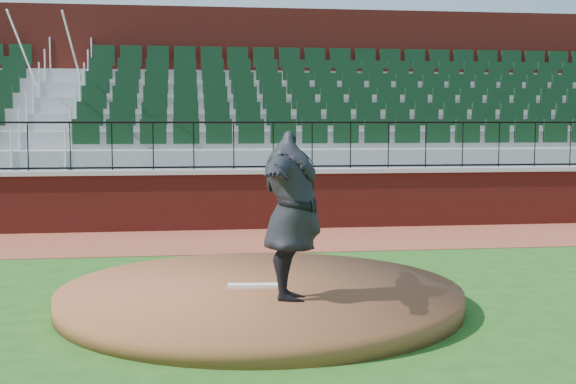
% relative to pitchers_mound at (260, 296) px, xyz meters
% --- Properties ---
extents(ground, '(90.00, 90.00, 0.00)m').
position_rel_pitchers_mound_xyz_m(ground, '(0.56, -0.00, -0.12)').
color(ground, '#1E4F16').
rests_on(ground, ground).
extents(warning_track, '(34.00, 3.20, 0.01)m').
position_rel_pitchers_mound_xyz_m(warning_track, '(0.56, 5.40, -0.12)').
color(warning_track, brown).
rests_on(warning_track, ground).
extents(field_wall, '(34.00, 0.35, 1.20)m').
position_rel_pitchers_mound_xyz_m(field_wall, '(0.56, 7.00, 0.47)').
color(field_wall, maroon).
rests_on(field_wall, ground).
extents(wall_cap, '(34.00, 0.45, 0.10)m').
position_rel_pitchers_mound_xyz_m(wall_cap, '(0.56, 7.00, 1.12)').
color(wall_cap, '#B7B7B7').
rests_on(wall_cap, field_wall).
extents(wall_railing, '(34.00, 0.05, 1.00)m').
position_rel_pitchers_mound_xyz_m(wall_railing, '(0.56, 7.00, 1.67)').
color(wall_railing, black).
rests_on(wall_railing, wall_cap).
extents(seating_stands, '(34.00, 5.10, 4.60)m').
position_rel_pitchers_mound_xyz_m(seating_stands, '(0.56, 9.72, 2.18)').
color(seating_stands, gray).
rests_on(seating_stands, ground).
extents(concourse_wall, '(34.00, 0.50, 5.50)m').
position_rel_pitchers_mound_xyz_m(concourse_wall, '(0.56, 12.52, 2.62)').
color(concourse_wall, maroon).
rests_on(concourse_wall, ground).
extents(pitchers_mound, '(5.03, 5.03, 0.25)m').
position_rel_pitchers_mound_xyz_m(pitchers_mound, '(0.00, 0.00, 0.00)').
color(pitchers_mound, brown).
rests_on(pitchers_mound, ground).
extents(pitching_rubber, '(0.63, 0.22, 0.04)m').
position_rel_pitchers_mound_xyz_m(pitching_rubber, '(-0.10, -0.03, 0.15)').
color(pitching_rubber, white).
rests_on(pitching_rubber, pitchers_mound).
extents(pitcher, '(1.18, 2.50, 1.96)m').
position_rel_pitchers_mound_xyz_m(pitcher, '(0.30, -0.75, 1.11)').
color(pitcher, black).
rests_on(pitcher, pitchers_mound).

